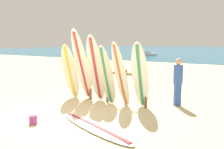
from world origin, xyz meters
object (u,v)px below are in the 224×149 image
at_px(surfboard_rack, 107,82).
at_px(surfboard_leaning_right, 140,76).
at_px(surfboard_leaning_center, 106,75).
at_px(surfboard_leaning_center_right, 121,75).
at_px(surfboard_lying_on_sand, 95,127).
at_px(surfboard_leaning_far_left, 70,72).
at_px(small_boat_offshore, 146,54).
at_px(surfboard_leaning_center_left, 96,69).
at_px(sand_bucket, 33,120).
at_px(surfboard_leaning_left, 82,66).
at_px(beachgoer_standing, 178,80).

distance_m(surfboard_rack, surfboard_leaning_right, 1.43).
distance_m(surfboard_leaning_center, surfboard_leaning_center_right, 0.56).
bearing_deg(surfboard_lying_on_sand, surfboard_leaning_far_left, 142.20).
bearing_deg(surfboard_rack, surfboard_lying_on_sand, -63.24).
relative_size(surfboard_lying_on_sand, small_boat_offshore, 1.05).
bearing_deg(surfboard_leaning_center_left, surfboard_leaning_far_left, -176.66).
xyz_separation_m(surfboard_leaning_center_right, small_boat_offshore, (-11.08, 26.27, -0.79)).
bearing_deg(sand_bucket, small_boat_offshore, 109.16).
bearing_deg(sand_bucket, surfboard_leaning_left, 100.53).
bearing_deg(surfboard_rack, surfboard_leaning_center_left, -125.31).
distance_m(surfboard_leaning_center_right, surfboard_lying_on_sand, 2.18).
xyz_separation_m(surfboard_leaning_center, surfboard_leaning_right, (1.14, 0.13, 0.05)).
bearing_deg(surfboard_leaning_center_left, surfboard_leaning_right, 2.29).
distance_m(surfboard_rack, surfboard_leaning_center_left, 0.60).
height_order(surfboard_leaning_center_right, surfboard_leaning_right, surfboard_leaning_center_right).
height_order(surfboard_leaning_far_left, beachgoer_standing, surfboard_leaning_far_left).
bearing_deg(small_boat_offshore, surfboard_leaning_right, -65.91).
bearing_deg(sand_bucket, surfboard_leaning_center, 77.71).
xyz_separation_m(surfboard_lying_on_sand, beachgoer_standing, (1.02, 3.12, 0.81)).
bearing_deg(surfboard_leaning_left, surfboard_leaning_center_left, 5.84).
height_order(surfboard_leaning_center, surfboard_lying_on_sand, surfboard_leaning_center).
height_order(surfboard_rack, surfboard_lying_on_sand, surfboard_rack).
height_order(surfboard_rack, beachgoer_standing, beachgoer_standing).
height_order(surfboard_leaning_center_left, small_boat_offshore, surfboard_leaning_center_left).
relative_size(surfboard_rack, sand_bucket, 13.43).
xyz_separation_m(surfboard_leaning_center_left, surfboard_lying_on_sand, (1.41, -1.99, -1.12)).
bearing_deg(surfboard_leaning_far_left, small_boat_offshore, 108.91).
xyz_separation_m(surfboard_rack, sand_bucket, (-0.31, -2.91, -0.60)).
distance_m(surfboard_leaning_center_right, beachgoer_standing, 1.88).
relative_size(surfboard_lying_on_sand, beachgoer_standing, 1.83).
distance_m(surfboard_leaning_far_left, beachgoer_standing, 3.70).
relative_size(surfboard_rack, surfboard_leaning_center_right, 1.43).
xyz_separation_m(surfboard_leaning_far_left, surfboard_leaning_left, (0.53, 0.01, 0.25)).
height_order(surfboard_leaning_center_right, sand_bucket, surfboard_leaning_center_right).
height_order(surfboard_lying_on_sand, small_boat_offshore, small_boat_offshore).
bearing_deg(beachgoer_standing, surfboard_leaning_center, -148.63).
relative_size(surfboard_leaning_left, surfboard_leaning_center, 1.26).
height_order(surfboard_rack, surfboard_leaning_far_left, surfboard_leaning_far_left).
relative_size(surfboard_leaning_center_right, surfboard_leaning_right, 1.00).
bearing_deg(surfboard_leaning_left, surfboard_leaning_center, -0.51).
bearing_deg(surfboard_lying_on_sand, beachgoer_standing, 71.93).
height_order(surfboard_rack, surfboard_leaning_left, surfboard_leaning_left).
bearing_deg(surfboard_leaning_far_left, surfboard_leaning_right, 2.71).
distance_m(surfboard_leaning_right, surfboard_lying_on_sand, 2.30).
height_order(surfboard_leaning_far_left, surfboard_leaning_right, surfboard_leaning_right).
height_order(surfboard_leaning_far_left, sand_bucket, surfboard_leaning_far_left).
distance_m(surfboard_leaning_center, surfboard_lying_on_sand, 2.35).
height_order(surfboard_rack, sand_bucket, surfboard_rack).
height_order(surfboard_leaning_far_left, surfboard_lying_on_sand, surfboard_leaning_far_left).
bearing_deg(surfboard_leaning_center, surfboard_leaning_center_left, 172.10).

